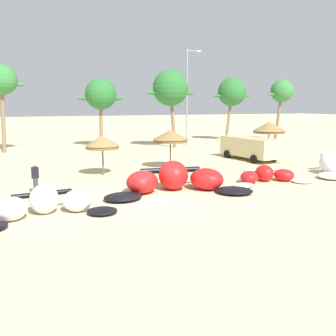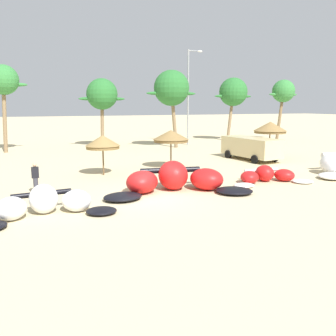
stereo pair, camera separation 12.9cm
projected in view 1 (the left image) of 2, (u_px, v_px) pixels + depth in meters
ground_plane at (150, 197)px, 17.66m from camera, size 260.00×260.00×0.00m
kite_left at (46, 204)px, 14.60m from camera, size 5.81×2.89×1.25m
kite_left_of_center at (175, 180)px, 18.70m from camera, size 7.92×4.28×1.56m
kite_center at (267, 176)px, 20.98m from camera, size 5.24×2.64×0.97m
beach_umbrella_near_van at (102, 142)px, 22.72m from camera, size 2.23×2.23×2.59m
beach_umbrella_middle at (170, 136)px, 25.33m from camera, size 2.57×2.57×2.74m
beach_umbrella_near_palms at (269, 127)px, 30.58m from camera, size 2.81×2.81×3.08m
parked_van at (249, 147)px, 29.42m from camera, size 2.78×5.56×1.84m
person_near_kites at (35, 179)px, 17.98m from camera, size 0.36×0.24×1.62m
palm_left_of_gap at (2, 81)px, 32.84m from camera, size 4.17×2.78×8.18m
palm_center_left at (101, 95)px, 37.40m from camera, size 4.91×3.28×7.25m
palm_center_right at (170, 89)px, 36.80m from camera, size 5.53×3.68×8.05m
palm_right_of_gap at (232, 92)px, 44.27m from camera, size 5.26×3.51×7.83m
palm_right at (282, 92)px, 44.83m from camera, size 4.24×2.82×7.61m
lamppost_west_center at (188, 93)px, 39.53m from camera, size 1.78×0.24×10.47m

